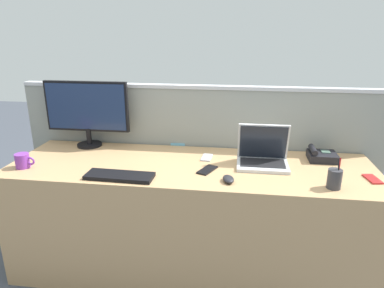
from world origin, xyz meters
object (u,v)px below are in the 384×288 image
at_px(laptop, 263,154).
at_px(cell_phone_silver_slab, 207,158).
at_px(coffee_mug, 23,161).
at_px(pen_cup, 335,179).
at_px(computer_mouse_right_hand, 228,179).
at_px(desktop_monitor, 87,109).
at_px(keyboard_main, 120,176).
at_px(cell_phone_red_case, 373,179).
at_px(desk_phone, 321,156).
at_px(cell_phone_black_slab, 207,170).

bearing_deg(laptop, cell_phone_silver_slab, 169.45).
xyz_separation_m(cell_phone_silver_slab, coffee_mug, (-1.09, -0.31, 0.04)).
bearing_deg(pen_cup, computer_mouse_right_hand, 179.49).
bearing_deg(desktop_monitor, keyboard_main, -52.58).
distance_m(cell_phone_silver_slab, cell_phone_red_case, 0.98).
distance_m(desktop_monitor, desk_phone, 1.61).
relative_size(desktop_monitor, laptop, 1.92).
bearing_deg(desk_phone, cell_phone_black_slab, -158.70).
relative_size(keyboard_main, cell_phone_silver_slab, 3.10).
height_order(keyboard_main, computer_mouse_right_hand, computer_mouse_right_hand).
bearing_deg(computer_mouse_right_hand, desk_phone, 21.00).
xyz_separation_m(desktop_monitor, cell_phone_red_case, (1.82, -0.36, -0.26)).
distance_m(desk_phone, cell_phone_silver_slab, 0.74).
xyz_separation_m(desk_phone, keyboard_main, (-1.19, -0.45, -0.02)).
relative_size(computer_mouse_right_hand, pen_cup, 0.59).
distance_m(desk_phone, coffee_mug, 1.86).
distance_m(cell_phone_black_slab, cell_phone_silver_slab, 0.21).
relative_size(cell_phone_silver_slab, cell_phone_red_case, 0.99).
relative_size(laptop, desk_phone, 1.77).
xyz_separation_m(pen_cup, cell_phone_silver_slab, (-0.71, 0.35, -0.05)).
height_order(pen_cup, cell_phone_silver_slab, pen_cup).
xyz_separation_m(computer_mouse_right_hand, coffee_mug, (-1.25, 0.04, 0.03)).
bearing_deg(laptop, desk_phone, 19.47).
relative_size(laptop, cell_phone_black_slab, 2.07).
relative_size(desktop_monitor, cell_phone_black_slab, 3.97).
distance_m(keyboard_main, coffee_mug, 0.64).
bearing_deg(coffee_mug, cell_phone_black_slab, 5.34).
bearing_deg(cell_phone_black_slab, keyboard_main, -136.14).
xyz_separation_m(desk_phone, computer_mouse_right_hand, (-0.58, -0.42, -0.01)).
bearing_deg(cell_phone_red_case, pen_cup, -159.93).
height_order(pen_cup, cell_phone_red_case, pen_cup).
distance_m(computer_mouse_right_hand, coffee_mug, 1.25).
bearing_deg(keyboard_main, cell_phone_red_case, 8.50).
distance_m(desktop_monitor, pen_cup, 1.66).
height_order(desk_phone, cell_phone_black_slab, desk_phone).
bearing_deg(pen_cup, desk_phone, 87.25).
distance_m(keyboard_main, cell_phone_red_case, 1.43).
height_order(desktop_monitor, laptop, desktop_monitor).
height_order(desktop_monitor, pen_cup, desktop_monitor).
relative_size(computer_mouse_right_hand, coffee_mug, 0.82).
relative_size(pen_cup, coffee_mug, 1.38).
xyz_separation_m(desktop_monitor, cell_phone_black_slab, (0.89, -0.35, -0.26)).
distance_m(desk_phone, keyboard_main, 1.27).
distance_m(desktop_monitor, cell_phone_black_slab, 0.99).
bearing_deg(desktop_monitor, computer_mouse_right_hand, -25.91).
bearing_deg(desktop_monitor, pen_cup, -17.58).
bearing_deg(coffee_mug, computer_mouse_right_hand, -1.70).
bearing_deg(coffee_mug, cell_phone_red_case, 2.77).
relative_size(desk_phone, cell_phone_black_slab, 1.17).
relative_size(keyboard_main, pen_cup, 2.30).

